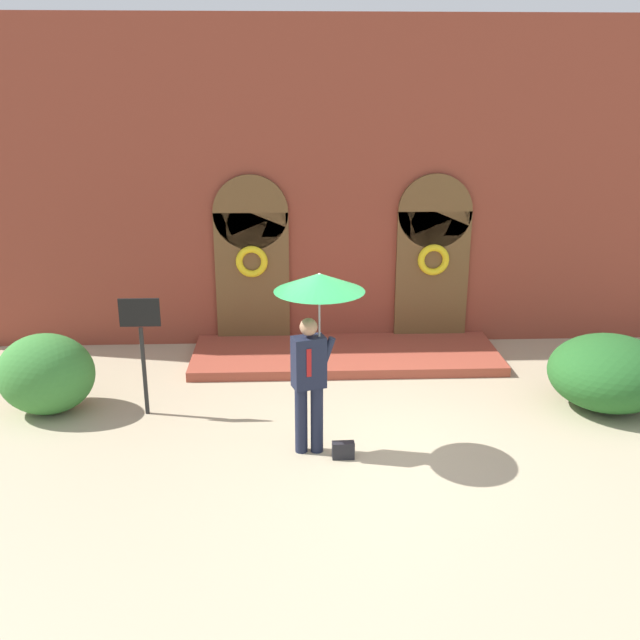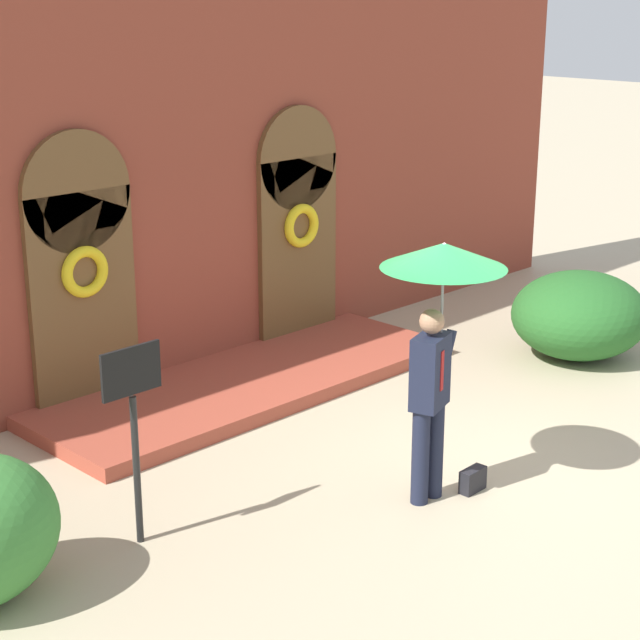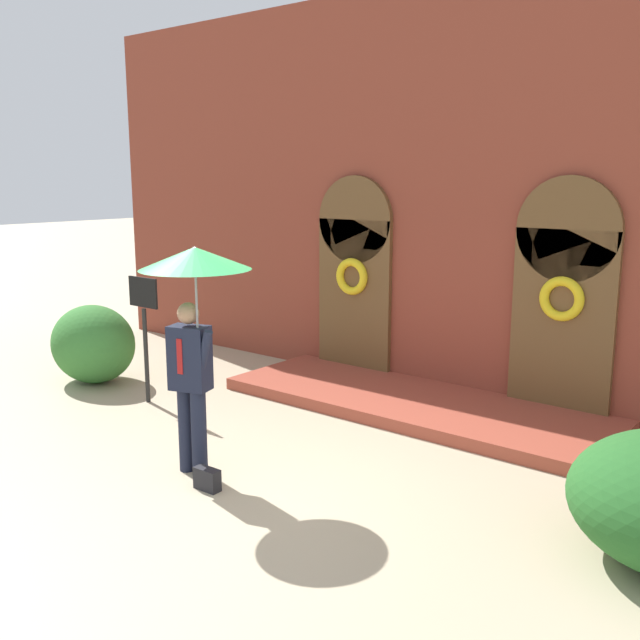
# 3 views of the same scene
# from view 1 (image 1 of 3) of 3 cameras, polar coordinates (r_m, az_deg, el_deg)

# --- Properties ---
(ground_plane) EXTENTS (80.00, 80.00, 0.00)m
(ground_plane) POSITION_cam_1_polar(r_m,az_deg,el_deg) (9.50, 3.45, -9.90)
(ground_plane) COLOR tan
(building_facade) EXTENTS (14.00, 2.30, 5.60)m
(building_facade) POSITION_cam_1_polar(r_m,az_deg,el_deg) (12.64, 1.81, 10.07)
(building_facade) COLOR brown
(building_facade) RESTS_ON ground
(person_with_umbrella) EXTENTS (1.10, 1.10, 2.36)m
(person_with_umbrella) POSITION_cam_1_polar(r_m,az_deg,el_deg) (8.58, -0.27, 0.86)
(person_with_umbrella) COLOR #191E33
(person_with_umbrella) RESTS_ON ground
(handbag) EXTENTS (0.28, 0.13, 0.22)m
(handbag) POSITION_cam_1_polar(r_m,az_deg,el_deg) (9.12, 1.87, -10.37)
(handbag) COLOR black
(handbag) RESTS_ON ground
(sign_post) EXTENTS (0.56, 0.06, 1.72)m
(sign_post) POSITION_cam_1_polar(r_m,az_deg,el_deg) (10.17, -14.10, -1.33)
(sign_post) COLOR black
(sign_post) RESTS_ON ground
(shrub_left) EXTENTS (1.36, 1.13, 1.17)m
(shrub_left) POSITION_cam_1_polar(r_m,az_deg,el_deg) (10.86, -21.07, -4.05)
(shrub_left) COLOR #387A33
(shrub_left) RESTS_ON ground
(shrub_right) EXTENTS (1.74, 1.66, 1.07)m
(shrub_right) POSITION_cam_1_polar(r_m,az_deg,el_deg) (11.12, 22.14, -3.92)
(shrub_right) COLOR #235B23
(shrub_right) RESTS_ON ground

